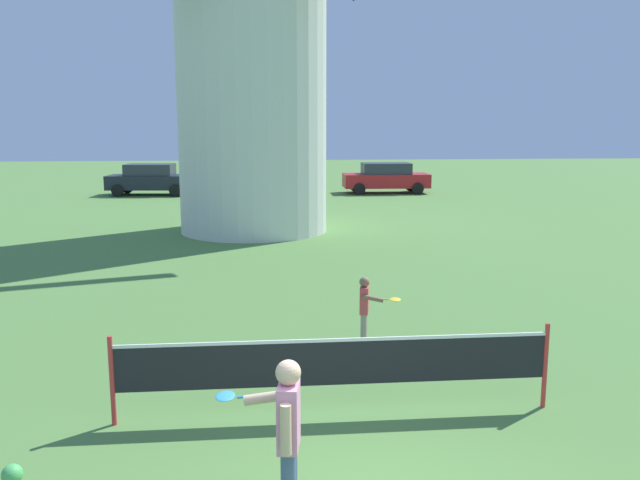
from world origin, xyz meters
name	(u,v)px	position (x,y,z in m)	size (l,w,h in m)	color
windmill	(251,7)	(-1.08, 16.60, 7.19)	(7.08, 5.60, 13.99)	silver
tennis_net	(335,362)	(0.00, 2.33, 0.69)	(5.37, 0.06, 1.10)	red
player_near	(286,430)	(-0.68, 0.28, 0.85)	(0.79, 0.68, 1.51)	slate
player_far	(366,306)	(0.81, 4.98, 0.63)	(0.67, 0.58, 1.11)	#9E937F
stray_ball	(12,474)	(-3.39, 1.09, 0.10)	(0.21, 0.21, 0.21)	#4CB259
parked_car_black	(150,179)	(-6.38, 28.37, 0.81)	(4.32, 2.17, 1.56)	#1E232D
parked_car_cream	(266,178)	(-0.55, 28.60, 0.81)	(4.07, 2.04, 1.56)	silver
parked_car_red	(386,177)	(5.67, 28.14, 0.81)	(4.43, 1.95, 1.56)	red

